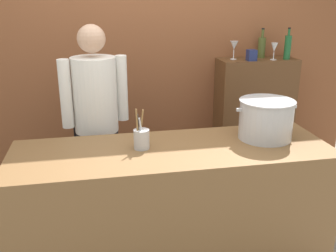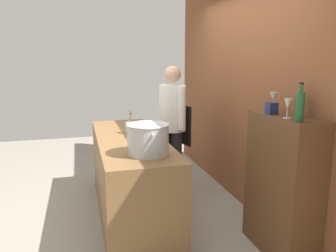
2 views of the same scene
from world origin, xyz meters
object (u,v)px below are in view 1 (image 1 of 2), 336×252
chef (96,115)px  stockpot_large (266,119)px  wine_bottle_olive (262,47)px  spice_tin_navy (252,55)px  utensil_crock (141,138)px  wine_glass_short (274,48)px  wine_glass_tall (234,46)px  wine_bottle_green (288,47)px

chef → stockpot_large: 1.30m
stockpot_large → wine_bottle_olive: wine_bottle_olive is taller
spice_tin_navy → chef: bearing=-162.3°
utensil_crock → wine_glass_short: bearing=37.0°
stockpot_large → chef: bearing=154.0°
stockpot_large → wine_glass_tall: bearing=81.6°
wine_bottle_olive → wine_glass_short: bearing=-68.8°
chef → wine_bottle_olive: bearing=-173.7°
wine_bottle_green → wine_glass_short: size_ratio=1.82×
chef → wine_bottle_green: bearing=-179.9°
wine_bottle_olive → spice_tin_navy: 0.23m
chef → wine_glass_short: size_ratio=10.15×
chef → spice_tin_navy: (1.47, 0.47, 0.36)m
spice_tin_navy → stockpot_large: bearing=-106.5°
chef → stockpot_large: (1.16, -0.57, 0.07)m
stockpot_large → wine_glass_tall: 1.21m
utensil_crock → wine_bottle_green: wine_bottle_green is taller
stockpot_large → wine_glass_short: bearing=62.9°
wine_glass_tall → wine_glass_short: 0.38m
wine_bottle_olive → chef: bearing=-159.2°
wine_bottle_olive → utensil_crock: bearing=-138.0°
wine_bottle_green → wine_glass_tall: 0.51m
utensil_crock → wine_glass_tall: (1.05, 1.17, 0.43)m
wine_glass_tall → wine_bottle_olive: bearing=8.9°
wine_glass_tall → stockpot_large: bearing=-98.4°
utensil_crock → spice_tin_navy: spice_tin_navy is taller
chef → wine_bottle_green: (1.83, 0.48, 0.42)m
stockpot_large → wine_glass_tall: size_ratio=2.53×
stockpot_large → spice_tin_navy: size_ratio=4.31×
chef → spice_tin_navy: bearing=-176.8°
chef → wine_bottle_green: chef is taller
wine_glass_short → spice_tin_navy: (-0.22, 0.00, -0.06)m
wine_glass_tall → spice_tin_navy: 0.19m
wine_bottle_green → wine_glass_tall: wine_bottle_green is taller
wine_bottle_green → wine_glass_short: (-0.14, -0.01, -0.01)m
wine_bottle_green → spice_tin_navy: wine_bottle_green is taller
wine_glass_tall → spice_tin_navy: size_ratio=1.70×
wine_bottle_green → wine_glass_short: bearing=-176.1°
wine_glass_short → wine_bottle_green: bearing=3.9°
wine_bottle_green → wine_glass_tall: size_ratio=1.71×
utensil_crock → wine_bottle_olive: bearing=42.0°
wine_bottle_olive → spice_tin_navy: bearing=-137.3°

